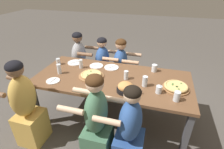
% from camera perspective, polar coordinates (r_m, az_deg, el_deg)
% --- Properties ---
extents(ground_plane, '(18.00, 18.00, 0.00)m').
position_cam_1_polar(ground_plane, '(2.94, 0.00, -13.75)').
color(ground_plane, '#514C47').
rests_on(ground_plane, ground).
extents(dining_table, '(2.19, 0.99, 0.75)m').
position_cam_1_polar(dining_table, '(2.52, 0.00, -2.41)').
color(dining_table, brown).
rests_on(dining_table, ground).
extents(pizza_board_main, '(0.34, 0.34, 0.06)m').
position_cam_1_polar(pizza_board_main, '(2.37, 20.12, -3.83)').
color(pizza_board_main, '#996B42').
rests_on(pizza_board_main, dining_table).
extents(pizza_board_second, '(0.36, 0.36, 0.05)m').
position_cam_1_polar(pizza_board_second, '(2.52, -6.81, -0.17)').
color(pizza_board_second, '#996B42').
rests_on(pizza_board_second, dining_table).
extents(skillet_bowl, '(0.32, 0.22, 0.13)m').
position_cam_1_polar(skillet_bowl, '(2.17, 4.43, -4.33)').
color(skillet_bowl, black).
rests_on(skillet_bowl, dining_table).
extents(empty_plate_a, '(0.22, 0.22, 0.02)m').
position_cam_1_polar(empty_plate_a, '(2.82, -5.12, 2.84)').
color(empty_plate_a, white).
rests_on(empty_plate_a, dining_table).
extents(empty_plate_b, '(0.18, 0.18, 0.02)m').
position_cam_1_polar(empty_plate_b, '(2.53, -18.69, -1.97)').
color(empty_plate_b, white).
rests_on(empty_plate_b, dining_table).
extents(empty_plate_c, '(0.23, 0.23, 0.02)m').
position_cam_1_polar(empty_plate_c, '(2.98, -12.04, 3.83)').
color(empty_plate_c, white).
rests_on(empty_plate_c, dining_table).
extents(empty_plate_d, '(0.23, 0.23, 0.02)m').
position_cam_1_polar(empty_plate_d, '(2.76, -0.17, 2.33)').
color(empty_plate_d, white).
rests_on(empty_plate_d, dining_table).
extents(cocktail_glass_blue, '(0.07, 0.07, 0.12)m').
position_cam_1_polar(cocktail_glass_blue, '(2.22, 15.03, -4.86)').
color(cocktail_glass_blue, silver).
rests_on(cocktail_glass_blue, dining_table).
extents(drinking_glass_a, '(0.06, 0.06, 0.15)m').
position_cam_1_polar(drinking_glass_a, '(2.67, -16.89, 1.74)').
color(drinking_glass_a, silver).
rests_on(drinking_glass_a, dining_table).
extents(drinking_glass_b, '(0.08, 0.08, 0.11)m').
position_cam_1_polar(drinking_glass_b, '(2.70, 13.65, 2.05)').
color(drinking_glass_b, silver).
rests_on(drinking_glass_b, dining_table).
extents(drinking_glass_c, '(0.06, 0.06, 0.13)m').
position_cam_1_polar(drinking_glass_c, '(2.43, 4.62, -0.34)').
color(drinking_glass_c, silver).
rests_on(drinking_glass_c, dining_table).
extents(drinking_glass_d, '(0.07, 0.07, 0.10)m').
position_cam_1_polar(drinking_glass_d, '(2.98, -17.12, 3.96)').
color(drinking_glass_d, silver).
rests_on(drinking_glass_d, dining_table).
extents(drinking_glass_e, '(0.07, 0.07, 0.12)m').
position_cam_1_polar(drinking_glass_e, '(2.15, 20.40, -6.85)').
color(drinking_glass_e, silver).
rests_on(drinking_glass_e, dining_table).
extents(drinking_glass_f, '(0.06, 0.06, 0.14)m').
position_cam_1_polar(drinking_glass_f, '(2.77, -10.13, 3.28)').
color(drinking_glass_f, silver).
rests_on(drinking_glass_f, dining_table).
extents(drinking_glass_g, '(0.07, 0.07, 0.14)m').
position_cam_1_polar(drinking_glass_g, '(2.30, 10.68, -2.33)').
color(drinking_glass_g, silver).
rests_on(drinking_glass_g, dining_table).
extents(diner_far_left, '(0.51, 0.40, 1.15)m').
position_cam_1_polar(diner_far_left, '(3.47, -10.40, 3.44)').
color(diner_far_left, '#99999E').
rests_on(diner_far_left, ground).
extents(diner_far_midleft, '(0.51, 0.40, 1.09)m').
position_cam_1_polar(diner_far_midleft, '(3.31, -3.00, 2.04)').
color(diner_far_midleft, '#2D5193').
rests_on(diner_far_midleft, ground).
extents(diner_near_midright, '(0.51, 0.40, 1.12)m').
position_cam_1_polar(diner_near_midright, '(2.02, 5.64, -18.69)').
color(diner_near_midright, '#2D5193').
rests_on(diner_near_midright, ground).
extents(diner_near_left, '(0.51, 0.40, 1.21)m').
position_cam_1_polar(diner_near_left, '(2.49, -26.17, -9.85)').
color(diner_near_left, gold).
rests_on(diner_near_left, ground).
extents(diner_near_center, '(0.51, 0.40, 1.18)m').
position_cam_1_polar(diner_near_center, '(2.07, -5.01, -15.90)').
color(diner_near_center, '#477556').
rests_on(diner_near_center, ground).
extents(diner_far_center, '(0.51, 0.40, 1.09)m').
position_cam_1_polar(diner_far_center, '(3.23, 2.76, 1.41)').
color(diner_far_center, '#2D5193').
rests_on(diner_far_center, ground).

